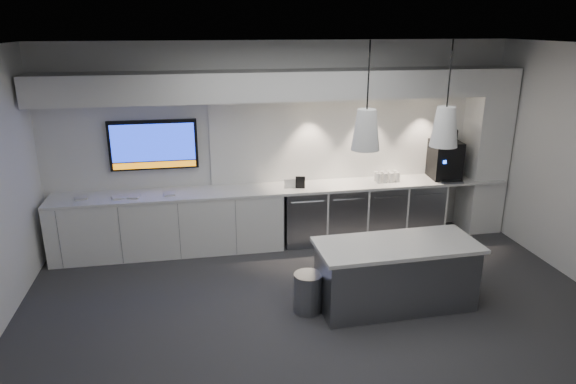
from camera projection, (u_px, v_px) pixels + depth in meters
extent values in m
plane|color=#323235|center=(321.00, 318.00, 5.91)|extent=(7.00, 7.00, 0.00)
plane|color=black|center=(327.00, 48.00, 4.97)|extent=(7.00, 7.00, 0.00)
plane|color=white|center=(283.00, 143.00, 7.77)|extent=(7.00, 0.00, 7.00)
plane|color=white|center=(426.00, 323.00, 3.10)|extent=(7.00, 0.00, 7.00)
cube|color=white|center=(287.00, 188.00, 7.66)|extent=(6.80, 0.65, 0.04)
cube|color=white|center=(169.00, 224.00, 7.50)|extent=(3.30, 0.63, 0.86)
cube|color=gray|center=(303.00, 216.00, 7.85)|extent=(0.60, 0.61, 0.85)
cube|color=gray|center=(342.00, 213.00, 7.96)|extent=(0.60, 0.61, 0.85)
cube|color=gray|center=(381.00, 210.00, 8.07)|extent=(0.60, 0.61, 0.85)
cube|color=gray|center=(419.00, 208.00, 8.18)|extent=(0.60, 0.61, 0.85)
cube|color=white|center=(359.00, 137.00, 7.95)|extent=(4.60, 0.03, 1.30)
cube|color=white|center=(286.00, 85.00, 7.21)|extent=(6.90, 0.60, 0.40)
cube|color=white|center=(485.00, 151.00, 8.11)|extent=(0.55, 0.55, 2.60)
cube|color=black|center=(154.00, 145.00, 7.38)|extent=(1.25, 0.06, 0.72)
cube|color=#1329B8|center=(153.00, 143.00, 7.33)|extent=(1.17, 0.00, 0.54)
cube|color=orange|center=(155.00, 165.00, 7.43)|extent=(1.17, 0.00, 0.09)
cube|color=gray|center=(395.00, 276.00, 6.07)|extent=(1.82, 0.77, 0.76)
cube|color=white|center=(397.00, 245.00, 5.94)|extent=(1.91, 0.86, 0.05)
cylinder|color=gray|center=(308.00, 293.00, 5.98)|extent=(0.44, 0.44, 0.47)
cube|color=black|center=(445.00, 160.00, 8.03)|extent=(0.47, 0.52, 0.59)
cube|color=black|center=(447.00, 135.00, 7.91)|extent=(0.26, 0.26, 0.19)
cube|color=gray|center=(451.00, 181.00, 7.87)|extent=(0.34, 0.23, 0.03)
cube|color=black|center=(300.00, 182.00, 7.57)|extent=(0.14, 0.05, 0.18)
cube|color=white|center=(290.00, 184.00, 7.58)|extent=(0.18, 0.03, 0.14)
cube|color=#BDBDBD|center=(81.00, 198.00, 7.12)|extent=(0.20, 0.20, 0.02)
cube|color=#BDBDBD|center=(118.00, 197.00, 7.16)|extent=(0.20, 0.20, 0.02)
cube|color=#BDBDBD|center=(134.00, 197.00, 7.19)|extent=(0.19, 0.19, 0.02)
cube|color=#BDBDBD|center=(169.00, 194.00, 7.31)|extent=(0.18, 0.18, 0.02)
cone|color=white|center=(366.00, 130.00, 5.43)|extent=(0.31, 0.31, 0.44)
cylinder|color=black|center=(369.00, 75.00, 5.26)|extent=(0.02, 0.02, 0.70)
cone|color=white|center=(445.00, 127.00, 5.59)|extent=(0.31, 0.31, 0.44)
cylinder|color=black|center=(450.00, 74.00, 5.41)|extent=(0.02, 0.02, 0.70)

